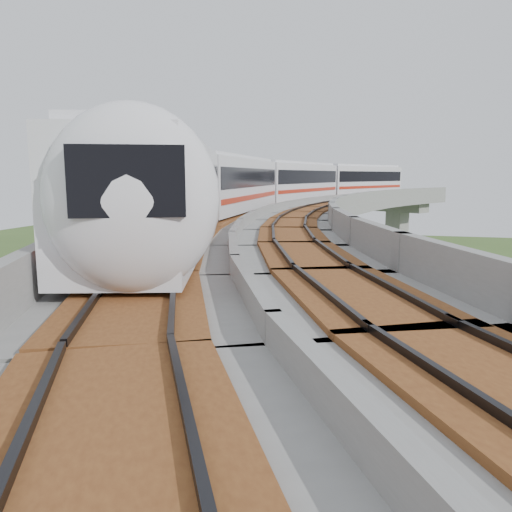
# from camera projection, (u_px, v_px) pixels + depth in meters

# --- Properties ---
(ground) EXTENTS (160.00, 160.00, 0.00)m
(ground) POSITION_uv_depth(u_px,v_px,m) (270.00, 362.00, 34.64)
(ground) COLOR #395221
(ground) RESTS_ON ground
(dirt_lot) EXTENTS (18.00, 26.00, 0.04)m
(dirt_lot) POSITION_uv_depth(u_px,v_px,m) (495.00, 395.00, 29.38)
(dirt_lot) COLOR gray
(dirt_lot) RESTS_ON ground
(asphalt_road) EXTENTS (60.00, 8.00, 0.03)m
(asphalt_road) POSITION_uv_depth(u_px,v_px,m) (321.00, 277.00, 63.37)
(asphalt_road) COLOR #232326
(asphalt_road) RESTS_ON ground
(viaduct) EXTENTS (19.58, 73.98, 11.40)m
(viaduct) POSITION_uv_depth(u_px,v_px,m) (329.00, 234.00, 32.27)
(viaduct) COLOR #99968E
(viaduct) RESTS_ON ground
(metro_train) EXTENTS (13.19, 61.07, 3.64)m
(metro_train) POSITION_uv_depth(u_px,v_px,m) (294.00, 182.00, 37.66)
(metro_train) COLOR silver
(metro_train) RESTS_ON ground
(fence) EXTENTS (3.87, 38.73, 1.50)m
(fence) POSITION_uv_depth(u_px,v_px,m) (417.00, 365.00, 32.19)
(fence) COLOR #2D382D
(fence) RESTS_ON ground
(tree_0) EXTENTS (2.90, 2.90, 3.78)m
(tree_0) POSITION_uv_depth(u_px,v_px,m) (417.00, 273.00, 53.12)
(tree_0) COLOR #382314
(tree_0) RESTS_ON ground
(tree_1) EXTENTS (2.38, 2.38, 2.64)m
(tree_1) POSITION_uv_depth(u_px,v_px,m) (398.00, 293.00, 48.02)
(tree_1) COLOR #382314
(tree_1) RESTS_ON ground
(tree_2) EXTENTS (2.04, 2.04, 2.58)m
(tree_2) POSITION_uv_depth(u_px,v_px,m) (382.00, 309.00, 41.95)
(tree_2) COLOR #382314
(tree_2) RESTS_ON ground
(tree_3) EXTENTS (2.75, 2.75, 3.32)m
(tree_3) POSITION_uv_depth(u_px,v_px,m) (366.00, 313.00, 39.02)
(tree_3) COLOR #382314
(tree_3) RESTS_ON ground
(tree_4) EXTENTS (2.61, 2.61, 3.15)m
(tree_4) POSITION_uv_depth(u_px,v_px,m) (375.00, 352.00, 30.77)
(tree_4) COLOR #382314
(tree_4) RESTS_ON ground
(tree_5) EXTENTS (2.87, 2.87, 3.51)m
(tree_5) POSITION_uv_depth(u_px,v_px,m) (362.00, 382.00, 25.76)
(tree_5) COLOR #382314
(tree_5) RESTS_ON ground
(tree_6) EXTENTS (2.37, 2.37, 3.47)m
(tree_6) POSITION_uv_depth(u_px,v_px,m) (387.00, 427.00, 20.78)
(tree_6) COLOR #382314
(tree_6) RESTS_ON ground
(car_dark) EXTENTS (4.83, 2.27, 1.36)m
(car_dark) POSITION_uv_depth(u_px,v_px,m) (463.00, 333.00, 38.81)
(car_dark) COLOR black
(car_dark) RESTS_ON dirt_lot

